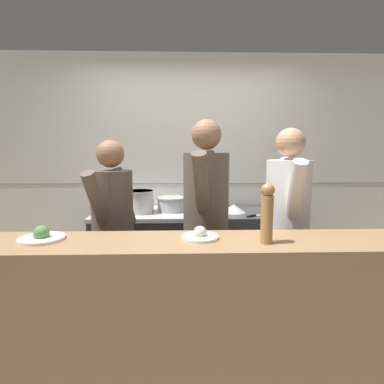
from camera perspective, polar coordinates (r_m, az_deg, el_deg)
ground_plane at (r=2.45m, az=0.21°, el=-30.65°), size 14.00×14.00×0.00m
wall_back_tiled at (r=3.49m, az=-0.65°, el=4.19°), size 8.00×0.06×2.60m
oven_range at (r=3.30m, az=-9.29°, el=-11.31°), size 0.97×0.71×0.89m
prep_counter at (r=3.33m, az=9.17°, el=-11.29°), size 1.06×0.65×0.88m
pass_counter at (r=1.99m, az=2.15°, el=-23.26°), size 2.85×0.45×1.00m
stock_pot at (r=3.20m, az=-14.63°, el=-2.14°), size 0.28×0.28×0.17m
sauce_pot at (r=3.11m, az=-9.96°, el=-1.70°), size 0.31×0.31×0.23m
braising_pot at (r=3.15m, az=-3.97°, el=-2.22°), size 0.31×0.31×0.15m
mixing_bowl_steel at (r=3.19m, az=7.93°, el=-3.08°), size 0.25×0.25×0.08m
chefs_knife at (r=3.07m, az=12.57°, el=-4.29°), size 0.34×0.23×0.02m
plated_dish_main at (r=1.99m, az=-26.73°, el=-7.56°), size 0.26×0.26×0.09m
plated_dish_appetiser at (r=1.81m, az=1.53°, el=-8.27°), size 0.22×0.22×0.08m
pepper_mill at (r=1.74m, az=14.12°, el=-3.74°), size 0.08×0.08×0.34m
chef_head_cook at (r=2.48m, az=-14.80°, el=-7.10°), size 0.41×0.70×1.61m
chef_sous at (r=2.41m, az=2.66°, el=-5.16°), size 0.43×0.77×1.76m
chef_line at (r=2.52m, az=17.61°, el=-5.80°), size 0.38×0.75×1.70m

